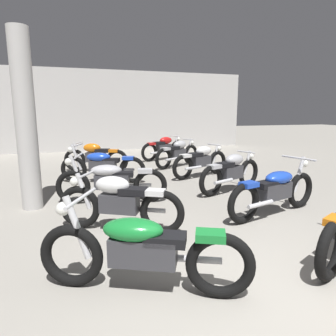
# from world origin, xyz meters

# --- Properties ---
(ground_plane) EXTENTS (60.00, 60.00, 0.00)m
(ground_plane) POSITION_xyz_m (0.00, 0.00, 0.00)
(ground_plane) COLOR gray
(back_wall) EXTENTS (12.62, 0.24, 3.60)m
(back_wall) POSITION_xyz_m (0.00, 12.14, 1.80)
(back_wall) COLOR #BCBAB7
(back_wall) RESTS_ON ground
(support_pillar) EXTENTS (0.36, 0.36, 3.20)m
(support_pillar) POSITION_xyz_m (-2.75, 4.01, 1.60)
(support_pillar) COLOR #BCBAB7
(support_pillar) RESTS_ON ground
(motorcycle_left_row_0) EXTENTS (2.00, 1.10, 0.97)m
(motorcycle_left_row_0) POSITION_xyz_m (-1.40, 0.81, 0.45)
(motorcycle_left_row_0) COLOR black
(motorcycle_left_row_0) RESTS_ON ground
(motorcycle_left_row_1) EXTENTS (1.77, 1.06, 0.88)m
(motorcycle_left_row_1) POSITION_xyz_m (-1.37, 2.42, 0.46)
(motorcycle_left_row_1) COLOR black
(motorcycle_left_row_1) RESTS_ON ground
(motorcycle_left_row_2) EXTENTS (2.13, 0.79, 0.97)m
(motorcycle_left_row_2) POSITION_xyz_m (-1.30, 3.88, 0.45)
(motorcycle_left_row_2) COLOR black
(motorcycle_left_row_2) RESTS_ON ground
(motorcycle_left_row_3) EXTENTS (2.06, 0.99, 0.97)m
(motorcycle_left_row_3) POSITION_xyz_m (-1.29, 5.65, 0.45)
(motorcycle_left_row_3) COLOR black
(motorcycle_left_row_3) RESTS_ON ground
(motorcycle_left_row_4) EXTENTS (1.85, 0.90, 0.88)m
(motorcycle_left_row_4) POSITION_xyz_m (-1.35, 7.14, 0.46)
(motorcycle_left_row_4) COLOR black
(motorcycle_left_row_4) RESTS_ON ground
(motorcycle_right_row_1) EXTENTS (2.13, 0.84, 0.97)m
(motorcycle_right_row_1) POSITION_xyz_m (1.31, 2.30, 0.45)
(motorcycle_right_row_1) COLOR black
(motorcycle_right_row_1) RESTS_ON ground
(motorcycle_right_row_2) EXTENTS (1.88, 0.81, 0.88)m
(motorcycle_right_row_2) POSITION_xyz_m (1.38, 3.91, 0.46)
(motorcycle_right_row_2) COLOR black
(motorcycle_right_row_2) RESTS_ON ground
(motorcycle_right_row_3) EXTENTS (1.89, 0.78, 0.88)m
(motorcycle_right_row_3) POSITION_xyz_m (1.36, 5.51, 0.46)
(motorcycle_right_row_3) COLOR black
(motorcycle_right_row_3) RESTS_ON ground
(motorcycle_right_row_4) EXTENTS (1.80, 1.01, 0.88)m
(motorcycle_right_row_4) POSITION_xyz_m (1.26, 7.10, 0.46)
(motorcycle_right_row_4) COLOR black
(motorcycle_right_row_4) RESTS_ON ground
(motorcycle_right_row_5) EXTENTS (1.89, 0.80, 0.88)m
(motorcycle_right_row_5) POSITION_xyz_m (1.25, 8.59, 0.46)
(motorcycle_right_row_5) COLOR black
(motorcycle_right_row_5) RESTS_ON ground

